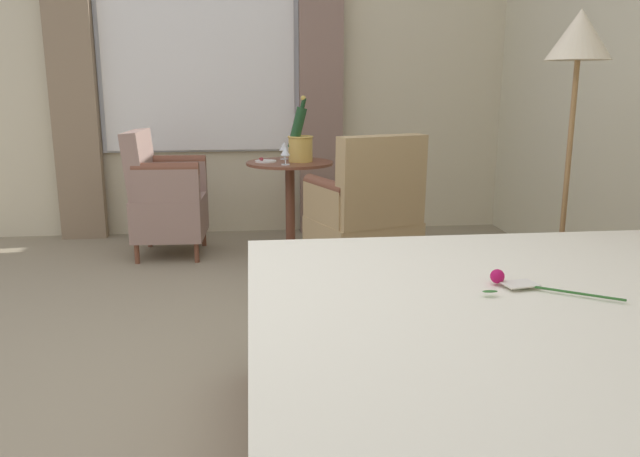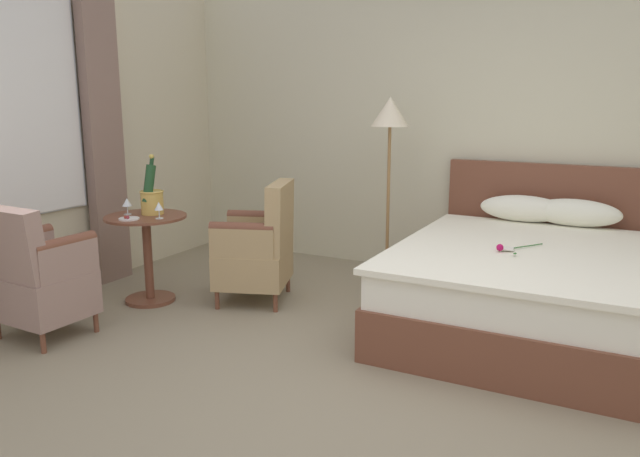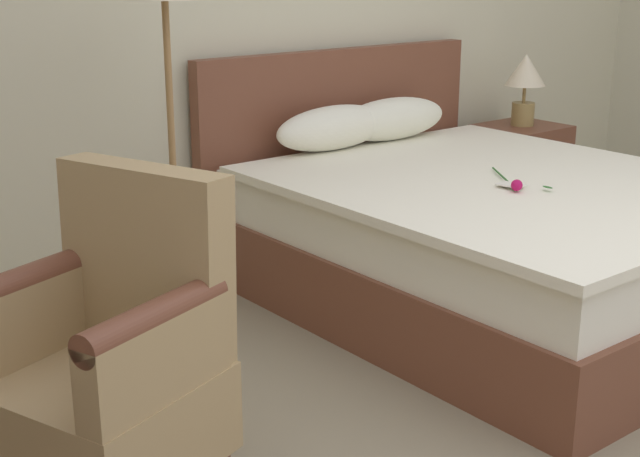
{
  "view_description": "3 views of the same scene",
  "coord_description": "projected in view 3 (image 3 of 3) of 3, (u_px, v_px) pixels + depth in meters",
  "views": [
    {
      "loc": [
        2.29,
        0.39,
        1.27
      ],
      "look_at": [
        -0.81,
        0.74,
        0.54
      ],
      "focal_mm": 35.0,
      "sensor_mm": 36.0,
      "label": 1
    },
    {
      "loc": [
        1.19,
        -2.96,
        1.65
      ],
      "look_at": [
        -0.88,
        0.99,
        0.69
      ],
      "focal_mm": 35.0,
      "sensor_mm": 36.0,
      "label": 2
    },
    {
      "loc": [
        -2.46,
        -1.06,
        1.54
      ],
      "look_at": [
        -0.7,
        1.16,
        0.67
      ],
      "focal_mm": 50.0,
      "sensor_mm": 36.0,
      "label": 3
    }
  ],
  "objects": [
    {
      "name": "bed",
      "position": [
        482.0,
        233.0,
        4.05
      ],
      "size": [
        1.75,
        2.2,
        1.08
      ],
      "color": "brown",
      "rests_on": "ground"
    },
    {
      "name": "floor_lamp_brass",
      "position": [
        165.0,
        7.0,
        3.38
      ],
      "size": [
        0.32,
        0.32,
        1.63
      ],
      "color": "#9C7243",
      "rests_on": "ground"
    },
    {
      "name": "armchair_by_window",
      "position": [
        109.0,
        362.0,
        2.52
      ],
      "size": [
        0.72,
        0.74,
        0.97
      ],
      "color": "brown",
      "rests_on": "ground"
    },
    {
      "name": "nightstand",
      "position": [
        519.0,
        174.0,
        5.31
      ],
      "size": [
        0.49,
        0.43,
        0.59
      ],
      "color": "brown",
      "rests_on": "ground"
    },
    {
      "name": "bedside_lamp",
      "position": [
        525.0,
        79.0,
        5.14
      ],
      "size": [
        0.23,
        0.23,
        0.41
      ],
      "color": "#9A7F47",
      "rests_on": "nightstand"
    }
  ]
}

